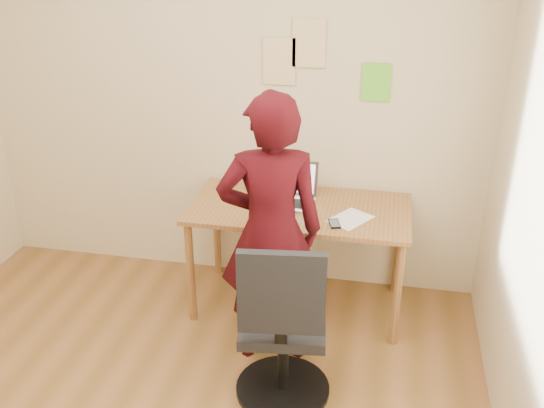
% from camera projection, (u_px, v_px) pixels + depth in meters
% --- Properties ---
extents(room, '(3.58, 3.58, 2.78)m').
position_uv_depth(room, '(113.00, 203.00, 2.47)').
color(room, brown).
rests_on(room, ground).
extents(desk, '(1.40, 0.70, 0.74)m').
position_uv_depth(desk, '(299.00, 219.00, 3.89)').
color(desk, olive).
rests_on(desk, ground).
extents(laptop, '(0.35, 0.32, 0.24)m').
position_uv_depth(laptop, '(289.00, 193.00, 3.92)').
color(laptop, '#B6B6BE').
rests_on(laptop, desk).
extents(paper_sheet, '(0.30, 0.33, 0.00)m').
position_uv_depth(paper_sheet, '(350.00, 219.00, 3.70)').
color(paper_sheet, white).
rests_on(paper_sheet, desk).
extents(phone, '(0.09, 0.13, 0.01)m').
position_uv_depth(phone, '(334.00, 224.00, 3.63)').
color(phone, black).
rests_on(phone, desk).
extents(wall_note_left, '(0.21, 0.00, 0.30)m').
position_uv_depth(wall_note_left, '(279.00, 61.00, 3.85)').
color(wall_note_left, '#DBBE83').
rests_on(wall_note_left, room).
extents(wall_note_mid, '(0.21, 0.00, 0.30)m').
position_uv_depth(wall_note_mid, '(309.00, 43.00, 3.77)').
color(wall_note_mid, '#DBBE83').
rests_on(wall_note_mid, room).
extents(wall_note_right, '(0.18, 0.00, 0.24)m').
position_uv_depth(wall_note_right, '(376.00, 82.00, 3.79)').
color(wall_note_right, '#65C92D').
rests_on(wall_note_right, room).
extents(office_chair, '(0.53, 0.53, 1.01)m').
position_uv_depth(office_chair, '(283.00, 335.00, 3.16)').
color(office_chair, black).
rests_on(office_chair, ground).
extents(person, '(0.67, 0.52, 1.63)m').
position_uv_depth(person, '(271.00, 232.00, 3.38)').
color(person, '#35070C').
rests_on(person, ground).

